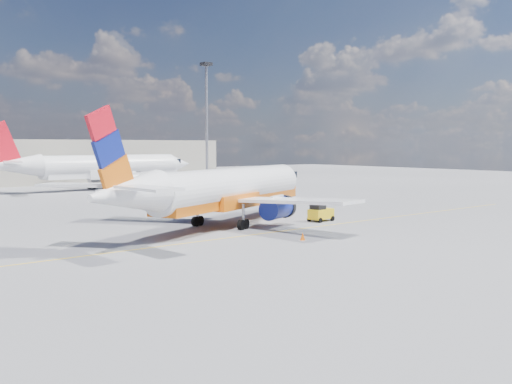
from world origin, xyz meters
TOP-DOWN VIEW (x-y plane):
  - ground at (0.00, 0.00)m, footprint 240.00×240.00m
  - taxi_line at (0.00, 3.00)m, footprint 70.00×0.15m
  - terminal_main at (5.00, 75.00)m, footprint 70.00×14.00m
  - main_jet at (-0.93, 8.16)m, footprint 31.22×23.54m
  - second_jet at (8.44, 53.68)m, footprint 34.53×27.23m
  - gse_tug at (7.80, 5.30)m, footprint 2.51×1.71m
  - traffic_cone at (-0.94, -1.51)m, footprint 0.45×0.45m
  - floodlight_mast at (19.61, 41.33)m, footprint 1.42×1.42m

SIDE VIEW (x-z plane):
  - ground at x=0.00m, z-range 0.00..0.00m
  - taxi_line at x=0.00m, z-range 0.00..0.01m
  - traffic_cone at x=-0.94m, z-range -0.01..0.62m
  - gse_tug at x=7.80m, z-range -0.05..1.65m
  - main_jet at x=-0.93m, z-range -1.60..8.00m
  - second_jet at x=8.44m, z-range -1.74..8.72m
  - terminal_main at x=5.00m, z-range 0.00..8.00m
  - floodlight_mast at x=19.61m, z-range 1.94..21.44m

